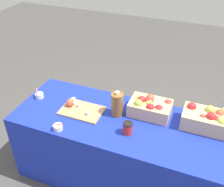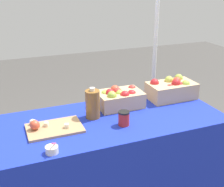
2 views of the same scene
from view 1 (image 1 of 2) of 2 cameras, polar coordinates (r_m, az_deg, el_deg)
name	(u,v)px [view 1 (image 1 of 2)]	position (r m, az deg, el deg)	size (l,w,h in m)	color
ground_plane	(117,174)	(2.91, 1.15, -16.83)	(10.00, 10.00, 0.00)	#474442
table	(118,149)	(2.64, 1.24, -11.76)	(1.90, 0.76, 0.74)	#192DB7
apple_crate_left	(208,120)	(2.39, 19.80, -5.26)	(0.42, 0.24, 0.19)	tan
apple_crate_middle	(150,107)	(2.42, 8.07, -2.82)	(0.37, 0.25, 0.17)	tan
cutting_board_front	(80,109)	(2.49, -6.83, -3.34)	(0.39, 0.26, 0.09)	tan
sample_bowl_near	(58,127)	(2.31, -11.43, -7.03)	(0.08, 0.09, 0.09)	silver
sample_bowl_mid	(39,95)	(2.74, -15.22, -0.41)	(0.08, 0.09, 0.09)	silver
cider_jug	(117,104)	(2.38, 1.10, -2.30)	(0.11, 0.11, 0.24)	brown
coffee_cup	(128,128)	(2.22, 3.35, -7.35)	(0.08, 0.08, 0.11)	red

